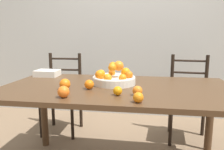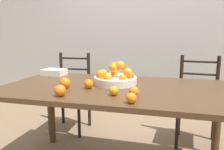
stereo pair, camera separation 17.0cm
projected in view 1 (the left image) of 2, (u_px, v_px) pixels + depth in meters
wall_back at (131, 27)px, 3.13m from camera, size 8.00×0.06×2.60m
dining_table at (117, 98)px, 1.75m from camera, size 1.83×0.98×0.78m
fruit_bowl at (114, 78)px, 1.81m from camera, size 0.36×0.36×0.19m
orange_loose_0 at (63, 92)px, 1.41m from camera, size 0.08×0.08×0.08m
orange_loose_1 at (89, 84)px, 1.64m from camera, size 0.07×0.07×0.07m
orange_loose_2 at (138, 97)px, 1.31m from camera, size 0.06×0.06×0.06m
orange_loose_3 at (138, 91)px, 1.46m from camera, size 0.07×0.07×0.07m
orange_loose_4 at (118, 91)px, 1.46m from camera, size 0.06×0.06×0.06m
orange_loose_5 at (65, 84)px, 1.63m from camera, size 0.08×0.08×0.08m
chair_left at (62, 94)px, 2.68m from camera, size 0.43×0.41×0.96m
chair_right at (189, 99)px, 2.46m from camera, size 0.45×0.44×0.96m
book_stack at (47, 73)px, 2.17m from camera, size 0.22×0.17×0.06m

